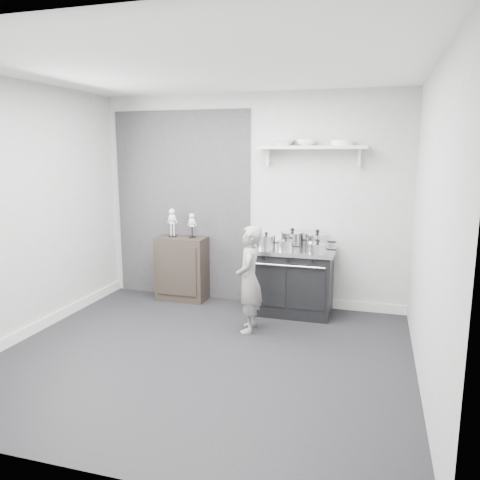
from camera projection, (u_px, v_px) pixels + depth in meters
name	position (u px, v px, depth m)	size (l,w,h in m)	color
ground	(202.00, 355.00, 4.60)	(4.00, 4.00, 0.00)	black
room_shell	(197.00, 187.00, 4.46)	(4.02, 3.62, 2.71)	#A0A09D
wall_shelf	(312.00, 148.00, 5.58)	(1.30, 0.26, 0.24)	silver
stove	(292.00, 281.00, 5.74)	(1.02, 0.64, 0.82)	black
side_cabinet	(182.00, 268.00, 6.28)	(0.66, 0.38, 0.85)	black
child	(249.00, 279.00, 5.13)	(0.43, 0.28, 1.18)	gray
pot_front_left	(266.00, 242.00, 5.65)	(0.32, 0.23, 0.20)	silver
pot_back_left	(292.00, 239.00, 5.79)	(0.38, 0.29, 0.23)	silver
pot_back_right	(317.00, 240.00, 5.68)	(0.38, 0.29, 0.23)	silver
pot_front_right	(318.00, 248.00, 5.37)	(0.33, 0.24, 0.16)	silver
pot_front_center	(286.00, 245.00, 5.53)	(0.29, 0.20, 0.16)	silver
skeleton_full	(172.00, 221.00, 6.20)	(0.12, 0.08, 0.43)	beige
skeleton_torso	(192.00, 224.00, 6.13)	(0.10, 0.07, 0.37)	beige
bowl_large	(283.00, 143.00, 5.66)	(0.29, 0.29, 0.07)	white
bowl_small	(306.00, 143.00, 5.58)	(0.23, 0.23, 0.07)	white
plate_stack	(342.00, 143.00, 5.47)	(0.26, 0.26, 0.06)	white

